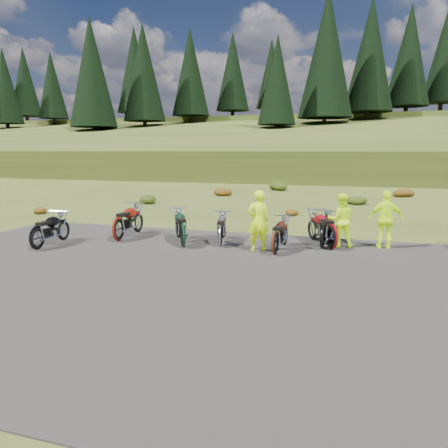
% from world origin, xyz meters
% --- Properties ---
extents(ground, '(300.00, 300.00, 0.00)m').
position_xyz_m(ground, '(0.00, 0.00, 0.00)').
color(ground, '#3F4918').
rests_on(ground, ground).
extents(gravel_pad, '(20.00, 12.00, 0.04)m').
position_xyz_m(gravel_pad, '(0.00, -2.00, 0.00)').
color(gravel_pad, black).
rests_on(gravel_pad, ground).
extents(hill_slope, '(300.00, 45.97, 9.37)m').
position_xyz_m(hill_slope, '(0.00, 50.00, 0.00)').
color(hill_slope, '#344216').
rests_on(hill_slope, ground).
extents(hill_plateau, '(300.00, 90.00, 9.17)m').
position_xyz_m(hill_plateau, '(0.00, 110.00, 0.00)').
color(hill_plateau, '#344216').
rests_on(hill_plateau, ground).
extents(conifer_10, '(7.04, 7.04, 18.00)m').
position_xyz_m(conifer_10, '(-75.00, 77.00, 19.16)').
color(conifer_10, black).
rests_on(conifer_10, ground).
extents(conifer_12, '(6.16, 6.16, 16.00)m').
position_xyz_m(conifer_12, '(-63.00, 58.00, 15.17)').
color(conifer_12, black).
rests_on(conifer_12, ground).
extents(conifer_13, '(5.72, 5.72, 15.00)m').
position_xyz_m(conifer_13, '(-57.00, 64.00, 15.86)').
color(conifer_13, black).
rests_on(conifer_13, ground).
extents(conifer_14, '(5.28, 5.28, 14.00)m').
position_xyz_m(conifer_14, '(-51.00, 70.00, 16.55)').
color(conifer_14, black).
rests_on(conifer_14, ground).
extents(conifer_15, '(7.92, 7.92, 20.00)m').
position_xyz_m(conifer_15, '(-45.00, 76.00, 20.16)').
color(conifer_15, black).
rests_on(conifer_15, ground).
extents(conifer_16, '(7.48, 7.48, 19.00)m').
position_xyz_m(conifer_16, '(-39.00, 51.00, 15.28)').
color(conifer_16, black).
rests_on(conifer_16, ground).
extents(conifer_17, '(7.04, 7.04, 18.00)m').
position_xyz_m(conifer_17, '(-33.00, 57.00, 15.97)').
color(conifer_17, black).
rests_on(conifer_17, ground).
extents(conifer_18, '(6.60, 6.60, 17.00)m').
position_xyz_m(conifer_18, '(-27.00, 63.00, 16.66)').
color(conifer_18, black).
rests_on(conifer_18, ground).
extents(conifer_19, '(6.16, 6.16, 16.00)m').
position_xyz_m(conifer_19, '(-21.00, 69.00, 17.36)').
color(conifer_19, black).
rests_on(conifer_19, ground).
extents(conifer_20, '(5.72, 5.72, 15.00)m').
position_xyz_m(conifer_20, '(-15.00, 75.00, 17.65)').
color(conifer_20, black).
rests_on(conifer_20, ground).
extents(conifer_21, '(5.28, 5.28, 14.00)m').
position_xyz_m(conifer_21, '(-9.00, 50.00, 12.56)').
color(conifer_21, black).
rests_on(conifer_21, ground).
extents(conifer_22, '(7.92, 7.92, 20.00)m').
position_xyz_m(conifer_22, '(-3.00, 56.00, 16.77)').
color(conifer_22, black).
rests_on(conifer_22, ground).
extents(conifer_23, '(7.48, 7.48, 19.00)m').
position_xyz_m(conifer_23, '(3.00, 62.00, 17.47)').
color(conifer_23, black).
rests_on(conifer_23, ground).
extents(conifer_24, '(7.04, 7.04, 18.00)m').
position_xyz_m(conifer_24, '(9.00, 68.00, 18.16)').
color(conifer_24, black).
rests_on(conifer_24, ground).
extents(conifer_25, '(6.60, 6.60, 17.00)m').
position_xyz_m(conifer_25, '(15.00, 74.00, 18.66)').
color(conifer_25, black).
rests_on(conifer_25, ground).
extents(shrub_0, '(0.77, 0.77, 0.45)m').
position_xyz_m(shrub_0, '(-12.00, 6.00, 0.23)').
color(shrub_0, '#6B2F0D').
rests_on(shrub_0, ground).
extents(shrub_1, '(1.03, 1.03, 0.61)m').
position_xyz_m(shrub_1, '(-9.10, 11.30, 0.31)').
color(shrub_1, '#24370D').
rests_on(shrub_1, ground).
extents(shrub_2, '(1.30, 1.30, 0.77)m').
position_xyz_m(shrub_2, '(-6.20, 16.60, 0.38)').
color(shrub_2, '#6B2F0D').
rests_on(shrub_2, ground).
extents(shrub_3, '(1.56, 1.56, 0.92)m').
position_xyz_m(shrub_3, '(-3.30, 21.90, 0.46)').
color(shrub_3, '#24370D').
rests_on(shrub_3, ground).
extents(shrub_4, '(0.77, 0.77, 0.45)m').
position_xyz_m(shrub_4, '(-0.40, 9.20, 0.23)').
color(shrub_4, '#6B2F0D').
rests_on(shrub_4, ground).
extents(shrub_5, '(1.03, 1.03, 0.61)m').
position_xyz_m(shrub_5, '(2.50, 14.50, 0.31)').
color(shrub_5, '#24370D').
rests_on(shrub_5, ground).
extents(shrub_6, '(1.30, 1.30, 0.77)m').
position_xyz_m(shrub_6, '(5.40, 19.80, 0.38)').
color(shrub_6, '#6B2F0D').
rests_on(shrub_6, ground).
extents(motorcycle_0, '(0.84, 2.11, 1.08)m').
position_xyz_m(motorcycle_0, '(-6.63, -0.61, 0.00)').
color(motorcycle_0, black).
rests_on(motorcycle_0, ground).
extents(motorcycle_1, '(0.90, 2.33, 1.20)m').
position_xyz_m(motorcycle_1, '(-4.94, 1.30, 0.00)').
color(motorcycle_1, maroon).
rests_on(motorcycle_1, ground).
extents(motorcycle_2, '(1.70, 2.27, 1.15)m').
position_xyz_m(motorcycle_2, '(-2.49, 1.07, 0.00)').
color(motorcycle_2, black).
rests_on(motorcycle_2, ground).
extents(motorcycle_3, '(1.09, 2.04, 1.02)m').
position_xyz_m(motorcycle_3, '(-1.40, 1.55, 0.00)').
color(motorcycle_3, '#99999D').
rests_on(motorcycle_3, ground).
extents(motorcycle_4, '(0.74, 2.01, 1.04)m').
position_xyz_m(motorcycle_4, '(0.48, 0.97, 0.00)').
color(motorcycle_4, '#4F1A0D').
rests_on(motorcycle_4, ground).
extents(motorcycle_5, '(0.74, 2.09, 1.09)m').
position_xyz_m(motorcycle_5, '(1.73, 2.16, 0.00)').
color(motorcycle_5, black).
rests_on(motorcycle_5, ground).
extents(motorcycle_6, '(1.71, 2.26, 1.15)m').
position_xyz_m(motorcycle_6, '(2.01, 2.20, 0.00)').
color(motorcycle_6, maroon).
rests_on(motorcycle_6, ground).
extents(person_middle, '(0.81, 0.73, 1.85)m').
position_xyz_m(person_middle, '(-0.11, 1.27, 0.93)').
color(person_middle, '#CFFF0D').
rests_on(person_middle, ground).
extents(person_right_a, '(0.96, 0.83, 1.71)m').
position_xyz_m(person_right_a, '(2.23, 2.67, 0.85)').
color(person_right_a, '#CFFF0D').
rests_on(person_right_a, ground).
extents(person_right_b, '(1.10, 0.54, 1.81)m').
position_xyz_m(person_right_b, '(3.59, 2.88, 0.91)').
color(person_right_b, '#CFFF0D').
rests_on(person_right_b, ground).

